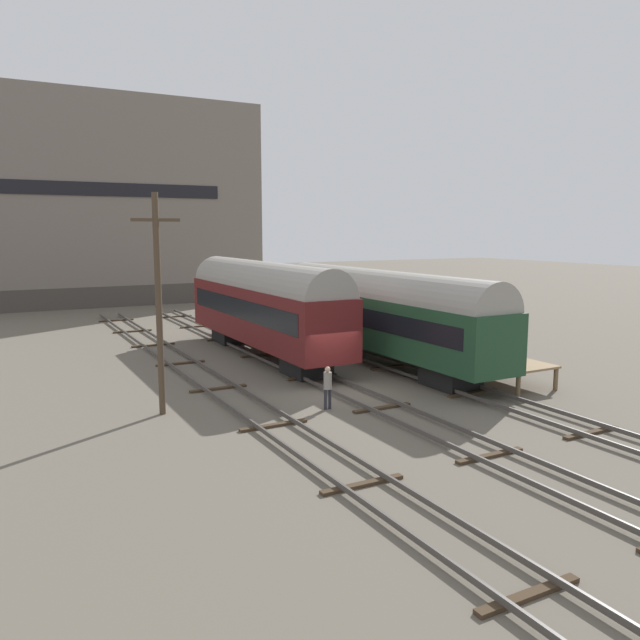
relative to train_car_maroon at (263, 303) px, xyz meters
The scene contains 11 objects.
ground_plane 9.31m from the train_car_maroon, 90.00° to the right, with size 200.00×200.00×0.00m, color #60594C.
track_left 10.39m from the train_car_maroon, 118.07° to the right, with size 2.60×60.00×0.26m.
track_middle 9.27m from the train_car_maroon, 90.00° to the right, with size 2.60×60.00×0.26m.
track_right 10.39m from the train_car_maroon, 61.93° to the right, with size 2.60×60.00×0.26m.
train_car_maroon is the anchor object (origin of this frame).
train_car_green 6.54m from the train_car_maroon, 44.09° to the right, with size 2.87×17.74×4.98m.
station_platform 9.15m from the train_car_maroon, 35.11° to the right, with size 2.58×15.96×1.09m.
bench 11.51m from the train_car_maroon, 49.99° to the right, with size 1.40×0.40×0.91m.
person_worker 11.13m from the train_car_maroon, 100.00° to the right, with size 0.32×0.32×1.72m.
utility_pole 11.49m from the train_car_maroon, 133.19° to the right, with size 1.80×0.24×8.41m.
warehouse_building 33.37m from the train_car_maroon, 96.89° to the left, with size 31.20×10.22×19.36m.
Camera 1 is at (-13.52, -22.88, 7.02)m, focal length 35.00 mm.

